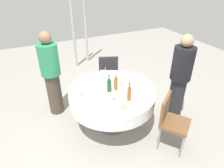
{
  "coord_description": "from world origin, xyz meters",
  "views": [
    {
      "loc": [
        1.18,
        2.49,
        2.46
      ],
      "look_at": [
        0.0,
        0.0,
        0.84
      ],
      "focal_mm": 32.07,
      "sensor_mm": 36.0,
      "label": 1
    }
  ],
  "objects_px": {
    "chair_outer": "(171,118)",
    "person_near": "(51,74)",
    "wine_glass_mid": "(102,73)",
    "plate_west": "(142,88)",
    "wine_glass_rear": "(80,90)",
    "wine_glass_west": "(121,79)",
    "chair_rear": "(108,70)",
    "bottle_amber_mid": "(129,92)",
    "wine_glass_south": "(110,81)",
    "bottle_clear_right": "(106,75)",
    "plate_inner": "(123,107)",
    "wine_glass_outer": "(113,95)",
    "bottle_dark_green_near": "(109,84)",
    "bottle_amber_left": "(116,82)",
    "dining_table": "(112,97)",
    "person_right": "(180,79)",
    "plate_far": "(98,97)"
  },
  "relations": [
    {
      "from": "dining_table",
      "to": "wine_glass_mid",
      "type": "height_order",
      "value": "wine_glass_mid"
    },
    {
      "from": "bottle_dark_green_near",
      "to": "chair_outer",
      "type": "height_order",
      "value": "bottle_dark_green_near"
    },
    {
      "from": "wine_glass_west",
      "to": "plate_west",
      "type": "xyz_separation_m",
      "value": [
        -0.26,
        0.27,
        -0.1
      ]
    },
    {
      "from": "bottle_dark_green_near",
      "to": "wine_glass_south",
      "type": "xyz_separation_m",
      "value": [
        -0.07,
        -0.13,
        -0.02
      ]
    },
    {
      "from": "bottle_dark_green_near",
      "to": "plate_inner",
      "type": "height_order",
      "value": "bottle_dark_green_near"
    },
    {
      "from": "wine_glass_mid",
      "to": "person_near",
      "type": "bearing_deg",
      "value": -26.33
    },
    {
      "from": "bottle_amber_left",
      "to": "bottle_dark_green_near",
      "type": "bearing_deg",
      "value": 0.88
    },
    {
      "from": "wine_glass_west",
      "to": "chair_outer",
      "type": "relative_size",
      "value": 0.18
    },
    {
      "from": "bottle_amber_mid",
      "to": "plate_far",
      "type": "distance_m",
      "value": 0.48
    },
    {
      "from": "bottle_amber_left",
      "to": "wine_glass_south",
      "type": "xyz_separation_m",
      "value": [
        0.05,
        -0.13,
        -0.03
      ]
    },
    {
      "from": "bottle_amber_left",
      "to": "chair_rear",
      "type": "relative_size",
      "value": 0.35
    },
    {
      "from": "bottle_dark_green_near",
      "to": "bottle_amber_left",
      "type": "distance_m",
      "value": 0.12
    },
    {
      "from": "dining_table",
      "to": "bottle_clear_right",
      "type": "bearing_deg",
      "value": -90.95
    },
    {
      "from": "wine_glass_mid",
      "to": "plate_west",
      "type": "distance_m",
      "value": 0.77
    },
    {
      "from": "chair_rear",
      "to": "person_near",
      "type": "bearing_deg",
      "value": -146.89
    },
    {
      "from": "bottle_clear_right",
      "to": "plate_west",
      "type": "relative_size",
      "value": 1.1
    },
    {
      "from": "bottle_amber_mid",
      "to": "wine_glass_rear",
      "type": "relative_size",
      "value": 2.0
    },
    {
      "from": "chair_outer",
      "to": "person_near",
      "type": "bearing_deg",
      "value": -85.6
    },
    {
      "from": "wine_glass_rear",
      "to": "wine_glass_west",
      "type": "distance_m",
      "value": 0.71
    },
    {
      "from": "dining_table",
      "to": "plate_far",
      "type": "distance_m",
      "value": 0.35
    },
    {
      "from": "plate_far",
      "to": "chair_outer",
      "type": "xyz_separation_m",
      "value": [
        -0.88,
        0.66,
        -0.23
      ]
    },
    {
      "from": "plate_inner",
      "to": "chair_outer",
      "type": "xyz_separation_m",
      "value": [
        -0.66,
        0.27,
        -0.23
      ]
    },
    {
      "from": "wine_glass_rear",
      "to": "wine_glass_west",
      "type": "relative_size",
      "value": 0.99
    },
    {
      "from": "bottle_clear_right",
      "to": "wine_glass_rear",
      "type": "relative_size",
      "value": 1.86
    },
    {
      "from": "wine_glass_south",
      "to": "dining_table",
      "type": "bearing_deg",
      "value": 91.01
    },
    {
      "from": "wine_glass_west",
      "to": "plate_inner",
      "type": "relative_size",
      "value": 0.61
    },
    {
      "from": "bottle_amber_mid",
      "to": "wine_glass_south",
      "type": "distance_m",
      "value": 0.49
    },
    {
      "from": "wine_glass_rear",
      "to": "wine_glass_outer",
      "type": "bearing_deg",
      "value": 141.62
    },
    {
      "from": "wine_glass_rear",
      "to": "chair_outer",
      "type": "xyz_separation_m",
      "value": [
        -1.11,
        0.81,
        -0.33
      ]
    },
    {
      "from": "wine_glass_outer",
      "to": "bottle_dark_green_near",
      "type": "bearing_deg",
      "value": -102.75
    },
    {
      "from": "wine_glass_south",
      "to": "person_right",
      "type": "distance_m",
      "value": 1.19
    },
    {
      "from": "plate_west",
      "to": "person_near",
      "type": "distance_m",
      "value": 1.62
    },
    {
      "from": "bottle_dark_green_near",
      "to": "person_near",
      "type": "xyz_separation_m",
      "value": [
        0.74,
        -0.85,
        -0.05
      ]
    },
    {
      "from": "chair_outer",
      "to": "bottle_amber_mid",
      "type": "bearing_deg",
      "value": -75.54
    },
    {
      "from": "person_near",
      "to": "chair_outer",
      "type": "bearing_deg",
      "value": -93.78
    },
    {
      "from": "bottle_amber_left",
      "to": "plate_far",
      "type": "height_order",
      "value": "bottle_amber_left"
    },
    {
      "from": "wine_glass_rear",
      "to": "chair_outer",
      "type": "relative_size",
      "value": 0.17
    },
    {
      "from": "dining_table",
      "to": "chair_outer",
      "type": "distance_m",
      "value": 0.99
    },
    {
      "from": "wine_glass_west",
      "to": "wine_glass_rear",
      "type": "bearing_deg",
      "value": 3.7
    },
    {
      "from": "wine_glass_rear",
      "to": "person_right",
      "type": "xyz_separation_m",
      "value": [
        -1.63,
        0.34,
        -0.01
      ]
    },
    {
      "from": "plate_west",
      "to": "person_right",
      "type": "xyz_separation_m",
      "value": [
        -0.66,
        0.12,
        0.08
      ]
    },
    {
      "from": "bottle_amber_left",
      "to": "bottle_amber_mid",
      "type": "bearing_deg",
      "value": 96.83
    },
    {
      "from": "bottle_amber_left",
      "to": "wine_glass_mid",
      "type": "distance_m",
      "value": 0.45
    },
    {
      "from": "wine_glass_rear",
      "to": "person_near",
      "type": "bearing_deg",
      "value": -69.57
    },
    {
      "from": "bottle_clear_right",
      "to": "plate_inner",
      "type": "xyz_separation_m",
      "value": [
        0.07,
        0.78,
        -0.12
      ]
    },
    {
      "from": "bottle_amber_mid",
      "to": "plate_far",
      "type": "xyz_separation_m",
      "value": [
        0.38,
        -0.26,
        -0.13
      ]
    },
    {
      "from": "wine_glass_rear",
      "to": "bottle_amber_mid",
      "type": "bearing_deg",
      "value": 145.83
    },
    {
      "from": "wine_glass_west",
      "to": "plate_west",
      "type": "bearing_deg",
      "value": 134.24
    },
    {
      "from": "chair_outer",
      "to": "chair_rear",
      "type": "height_order",
      "value": "same"
    },
    {
      "from": "chair_rear",
      "to": "plate_far",
      "type": "bearing_deg",
      "value": -99.34
    }
  ]
}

